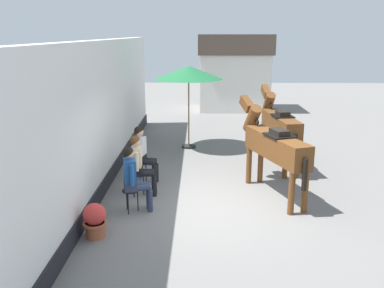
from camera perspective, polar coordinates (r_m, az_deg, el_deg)
The scene contains 10 objects.
ground_plane at distance 11.83m, azimuth 2.08°, elevation -2.71°, with size 40.00×40.00×0.00m, color slate.
pub_facade_wall at distance 10.25m, azimuth -12.08°, elevation 3.11°, with size 0.34×14.00×3.40m.
distant_cottage at distance 20.27m, azimuth 5.68°, elevation 9.73°, with size 3.40×2.60×3.50m.
seated_visitor_near at distance 8.57m, azimuth -7.96°, elevation -4.26°, with size 0.61×0.48×1.39m.
seated_visitor_middle at distance 9.43m, azimuth -7.11°, elevation -2.46°, with size 0.61×0.49×1.39m.
seated_visitor_far at distance 10.29m, azimuth -6.70°, elevation -0.98°, with size 0.61×0.48×1.39m.
saddled_horse_near at distance 9.46m, azimuth 10.93°, elevation -0.16°, with size 1.25×2.87×2.06m.
saddled_horse_far at distance 11.68m, azimuth 11.71°, elevation 2.64°, with size 0.72×2.99×2.06m.
flower_planter_near at distance 7.82m, azimuth -13.02°, elevation -9.94°, with size 0.43×0.43×0.64m.
cafe_parasol at distance 13.11m, azimuth -0.45°, elevation 9.56°, with size 2.10×2.10×2.58m.
Camera 1 is at (-0.24, -8.29, 3.55)m, focal length 39.45 mm.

